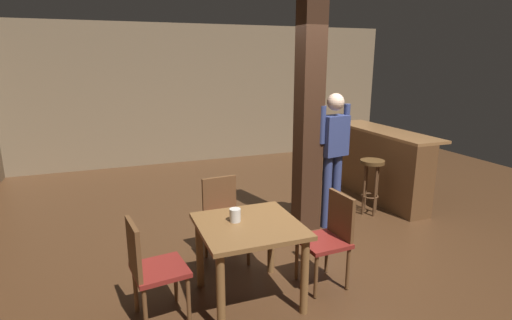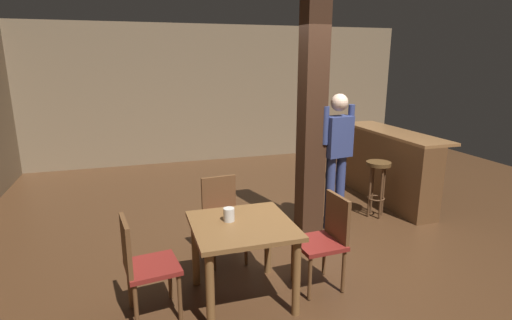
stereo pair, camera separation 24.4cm
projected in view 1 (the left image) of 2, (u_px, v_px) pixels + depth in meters
The scene contains 11 objects.
ground_plane at pixel (312, 246), 4.65m from camera, with size 10.80×10.80×0.00m, color #422816.
wall_back at pixel (211, 94), 8.38m from camera, with size 8.00×0.10×2.80m, color #756047.
pillar at pixel (309, 120), 4.86m from camera, with size 0.28×0.28×2.80m, color #382114.
dining_table at pixel (249, 238), 3.50m from camera, with size 0.87×0.87×0.73m.
chair_west at pixel (150, 266), 3.21m from camera, with size 0.47×0.47×0.89m.
chair_north at pixel (224, 215), 4.25m from camera, with size 0.45×0.45×0.89m.
chair_east at pixel (330, 235), 3.78m from camera, with size 0.44×0.44×0.89m.
napkin_cup at pixel (235, 215), 3.50m from camera, with size 0.10×0.10×0.12m, color beige.
standing_person at pixel (333, 151), 4.99m from camera, with size 0.47×0.26×1.72m.
bar_counter at pixel (377, 163), 6.19m from camera, with size 0.56×2.02×1.07m.
bar_stool_near at pixel (371, 175), 5.50m from camera, with size 0.33×0.33×0.78m.
Camera 1 is at (-2.11, -3.75, 2.13)m, focal length 28.00 mm.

